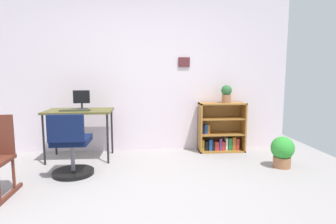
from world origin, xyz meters
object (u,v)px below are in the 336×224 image
(office_chair, at_px, (71,149))
(monitor, at_px, (82,100))
(bookshelf_low, at_px, (220,130))
(keyboard, at_px, (75,110))
(potted_plant_floor, at_px, (282,151))
(desk, at_px, (79,114))
(potted_plant_on_shelf, at_px, (226,93))

(office_chair, bearing_deg, monitor, 92.12)
(office_chair, relative_size, bookshelf_low, 1.00)
(keyboard, bearing_deg, potted_plant_floor, -10.11)
(desk, xyz_separation_m, keyboard, (-0.03, -0.12, 0.07))
(monitor, height_order, office_chair, monitor)
(desk, relative_size, bookshelf_low, 1.19)
(bookshelf_low, bearing_deg, office_chair, -154.84)
(monitor, bearing_deg, office_chair, -87.88)
(desk, relative_size, potted_plant_floor, 2.25)
(desk, relative_size, office_chair, 1.19)
(keyboard, distance_m, potted_plant_on_shelf, 2.38)
(keyboard, bearing_deg, desk, 74.91)
(potted_plant_floor, bearing_deg, bookshelf_low, 124.35)
(bookshelf_low, bearing_deg, monitor, -175.23)
(keyboard, height_order, office_chair, office_chair)
(potted_plant_on_shelf, bearing_deg, office_chair, -156.62)
(monitor, bearing_deg, potted_plant_floor, -14.40)
(potted_plant_floor, bearing_deg, monitor, 165.60)
(keyboard, xyz_separation_m, office_chair, (0.09, -0.63, -0.41))
(monitor, xyz_separation_m, potted_plant_on_shelf, (2.29, 0.13, 0.07))
(monitor, bearing_deg, desk, -102.91)
(monitor, xyz_separation_m, keyboard, (-0.05, -0.21, -0.14))
(desk, relative_size, keyboard, 2.27)
(keyboard, xyz_separation_m, bookshelf_low, (2.28, 0.40, -0.41))
(bookshelf_low, height_order, potted_plant_on_shelf, potted_plant_on_shelf)
(keyboard, bearing_deg, monitor, 75.88)
(bookshelf_low, distance_m, potted_plant_on_shelf, 0.62)
(monitor, relative_size, keyboard, 0.67)
(bookshelf_low, height_order, potted_plant_floor, bookshelf_low)
(monitor, bearing_deg, keyboard, -104.12)
(monitor, distance_m, potted_plant_floor, 3.02)
(desk, bearing_deg, monitor, 77.09)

